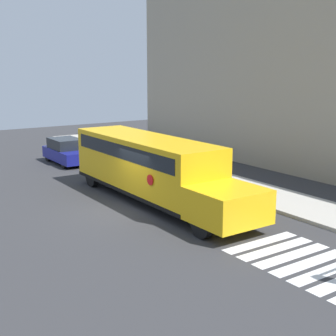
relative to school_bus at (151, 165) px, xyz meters
name	(u,v)px	position (x,y,z in m)	size (l,w,h in m)	color
ground_plane	(127,210)	(0.67, -1.65, -1.66)	(60.00, 60.00, 0.00)	#333335
sidewalk_strip	(239,187)	(0.67, 4.85, -1.58)	(44.00, 3.00, 0.15)	#B2ADA3
building_backdrop	(329,74)	(0.67, 11.35, 3.95)	(32.00, 4.00, 11.22)	#9E937F
crosswalk_stripes	(319,266)	(9.07, 0.35, -1.65)	(5.40, 3.20, 0.01)	white
school_bus	(151,165)	(0.00, 0.00, 0.00)	(11.54, 2.57, 2.88)	yellow
parked_car	(67,151)	(-10.34, 0.19, -0.89)	(4.15, 1.79, 1.57)	navy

